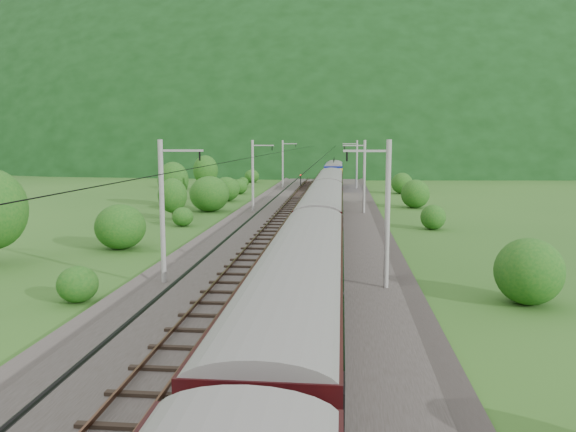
{
  "coord_description": "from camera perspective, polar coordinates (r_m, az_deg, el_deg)",
  "views": [
    {
      "loc": [
        3.74,
        -30.14,
        8.25
      ],
      "look_at": [
        -0.26,
        11.52,
        2.6
      ],
      "focal_mm": 35.0,
      "sensor_mm": 36.0,
      "label": 1
    }
  ],
  "objects": [
    {
      "name": "track_right",
      "position": [
        40.93,
        3.51,
        -3.43
      ],
      "size": [
        2.4,
        220.0,
        0.27
      ],
      "color": "#513122",
      "rests_on": "railbed"
    },
    {
      "name": "track_left",
      "position": [
        41.37,
        -3.16,
        -3.3
      ],
      "size": [
        2.4,
        220.0,
        0.27
      ],
      "color": "#513122",
      "rests_on": "railbed"
    },
    {
      "name": "train",
      "position": [
        30.53,
        2.9,
        -1.36
      ],
      "size": [
        2.91,
        139.06,
        5.05
      ],
      "color": "black",
      "rests_on": "ground"
    },
    {
      "name": "vegetation_left",
      "position": [
        45.42,
        -18.4,
        -0.03
      ],
      "size": [
        13.47,
        144.13,
        6.43
      ],
      "color": "#154E14",
      "rests_on": "ground"
    },
    {
      "name": "hazard_post_near",
      "position": [
        90.71,
        2.98,
        3.12
      ],
      "size": [
        0.16,
        0.16,
        1.49
      ],
      "primitive_type": "cylinder",
      "color": "red",
      "rests_on": "railbed"
    },
    {
      "name": "mountain_ridge",
      "position": [
        352.67,
        -15.15,
        6.08
      ],
      "size": [
        336.0,
        280.0,
        132.0
      ],
      "primitive_type": "ellipsoid",
      "color": "black",
      "rests_on": "ground"
    },
    {
      "name": "overhead_wires",
      "position": [
        40.33,
        0.16,
        6.05
      ],
      "size": [
        4.83,
        198.0,
        0.03
      ],
      "color": "black",
      "rests_on": "ground"
    },
    {
      "name": "ground",
      "position": [
        31.47,
        -1.55,
        -7.51
      ],
      "size": [
        600.0,
        600.0,
        0.0
      ],
      "primitive_type": "plane",
      "color": "#204816",
      "rests_on": "ground"
    },
    {
      "name": "railbed",
      "position": [
        41.12,
        0.16,
        -3.67
      ],
      "size": [
        14.0,
        220.0,
        0.3
      ],
      "primitive_type": "cube",
      "color": "#38332D",
      "rests_on": "ground"
    },
    {
      "name": "mountain_main",
      "position": [
        290.28,
        4.77,
        6.03
      ],
      "size": [
        504.0,
        360.0,
        244.0
      ],
      "primitive_type": "ellipsoid",
      "color": "black",
      "rests_on": "ground"
    },
    {
      "name": "vegetation_right",
      "position": [
        50.72,
        15.68,
        -0.33
      ],
      "size": [
        4.19,
        98.08,
        3.15
      ],
      "color": "#154E14",
      "rests_on": "ground"
    },
    {
      "name": "hazard_post_far",
      "position": [
        73.62,
        2.89,
        2.12
      ],
      "size": [
        0.17,
        0.17,
        1.63
      ],
      "primitive_type": "cylinder",
      "color": "red",
      "rests_on": "railbed"
    },
    {
      "name": "signal",
      "position": [
        95.31,
        1.29,
        3.69
      ],
      "size": [
        0.25,
        0.25,
        2.22
      ],
      "color": "black",
      "rests_on": "railbed"
    },
    {
      "name": "catenary_right",
      "position": [
        62.3,
        7.68,
        4.17
      ],
      "size": [
        2.54,
        192.28,
        8.0
      ],
      "color": "gray",
      "rests_on": "railbed"
    },
    {
      "name": "catenary_left",
      "position": [
        63.03,
        -3.54,
        4.26
      ],
      "size": [
        2.54,
        192.28,
        8.0
      ],
      "color": "gray",
      "rests_on": "railbed"
    }
  ]
}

